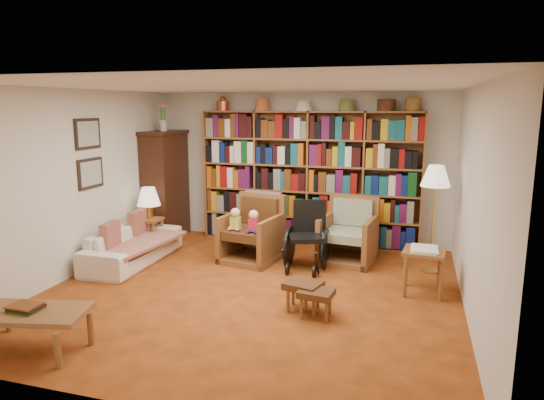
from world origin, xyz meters
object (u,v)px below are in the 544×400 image
at_px(sofa, 133,245).
at_px(armchair_sage, 348,236).
at_px(side_table_lamp, 150,227).
at_px(wheelchair, 307,238).
at_px(footstool_b, 316,295).
at_px(side_table_papers, 424,257).
at_px(footstool_a, 303,287).
at_px(coffee_table, 29,315).
at_px(armchair_leather, 253,233).
at_px(floor_lamp, 435,180).

height_order(sofa, armchair_sage, armchair_sage).
distance_m(side_table_lamp, wheelchair, 2.62).
distance_m(sofa, wheelchair, 2.57).
bearing_deg(footstool_b, side_table_papers, 43.25).
relative_size(sofa, armchair_sage, 1.89).
bearing_deg(footstool_a, armchair_sage, 83.22).
bearing_deg(coffee_table, armchair_leather, 70.70).
bearing_deg(sofa, footstool_b, -111.23).
relative_size(side_table_lamp, footstool_b, 1.28).
bearing_deg(wheelchair, floor_lamp, 10.38).
height_order(side_table_lamp, footstool_a, side_table_lamp).
xyz_separation_m(side_table_lamp, wheelchair, (2.61, -0.16, 0.07)).
xyz_separation_m(armchair_leather, side_table_papers, (2.44, -0.73, 0.06)).
height_order(armchair_sage, footstool_a, armchair_sage).
xyz_separation_m(armchair_sage, wheelchair, (-0.52, -0.53, 0.07)).
distance_m(sofa, footstool_a, 2.95).
height_order(sofa, footstool_b, sofa).
bearing_deg(armchair_leather, wheelchair, -11.57).
bearing_deg(armchair_leather, side_table_papers, -16.57).
relative_size(floor_lamp, footstool_b, 3.76).
distance_m(armchair_leather, footstool_b, 2.22).
height_order(sofa, wheelchair, wheelchair).
bearing_deg(footstool_b, armchair_sage, 88.36).
bearing_deg(armchair_sage, coffee_table, -125.02).
bearing_deg(side_table_papers, wheelchair, 160.79).
bearing_deg(footstool_b, wheelchair, 105.81).
bearing_deg(coffee_table, floor_lamp, 42.45).
relative_size(armchair_leather, side_table_papers, 1.70).
distance_m(floor_lamp, footstool_b, 2.50).
bearing_deg(floor_lamp, side_table_papers, -97.49).
height_order(armchair_sage, wheelchair, wheelchair).
relative_size(footstool_a, footstool_b, 1.16).
height_order(armchair_leather, coffee_table, armchair_leather).
bearing_deg(side_table_lamp, footstool_a, -29.33).
bearing_deg(side_table_papers, floor_lamp, 82.51).
distance_m(armchair_leather, floor_lamp, 2.71).
bearing_deg(armchair_sage, floor_lamp, -10.43).
distance_m(floor_lamp, footstool_a, 2.48).
relative_size(floor_lamp, footstool_a, 3.24).
distance_m(sofa, armchair_sage, 3.20).
bearing_deg(coffee_table, armchair_sage, 54.98).
distance_m(armchair_leather, coffee_table, 3.44).
bearing_deg(floor_lamp, footstool_a, -128.50).
relative_size(armchair_sage, footstool_b, 2.39).
distance_m(wheelchair, floor_lamp, 1.92).
xyz_separation_m(sofa, footstool_b, (2.97, -1.11, -0.01)).
xyz_separation_m(side_table_papers, footstool_a, (-1.30, -0.91, -0.19)).
bearing_deg(footstool_a, armchair_leather, 124.92).
relative_size(wheelchair, side_table_papers, 1.66).
height_order(wheelchair, side_table_papers, wheelchair).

